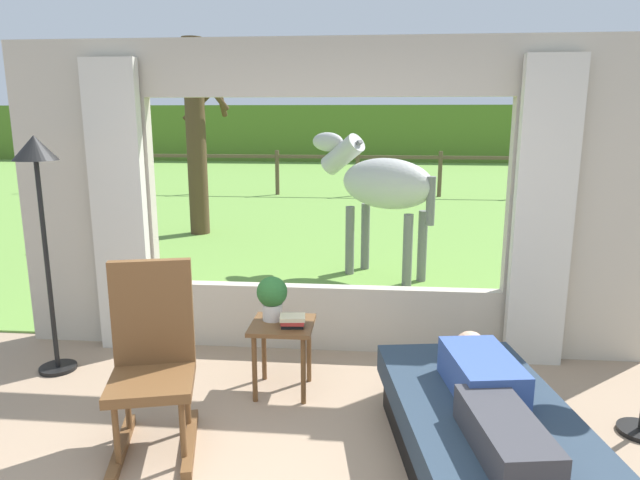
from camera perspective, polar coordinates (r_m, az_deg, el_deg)
back_wall_with_window at (r=4.62m, az=0.54°, el=3.64°), size 5.20×0.12×2.55m
curtain_panel_left at (r=4.93m, az=-19.60°, el=2.89°), size 0.44×0.10×2.40m
curtain_panel_right at (r=4.66m, az=21.57°, el=2.22°), size 0.44×0.10×2.40m
outdoor_pasture_lawn at (r=15.58m, az=3.94°, el=5.22°), size 36.00×21.68×0.02m
distant_hill_ridge at (r=25.31m, az=4.58°, el=10.67°), size 36.00×2.00×2.40m
recliner_sofa at (r=3.42m, az=16.11°, el=-18.66°), size 1.16×1.82×0.42m
reclining_person at (r=3.23m, az=16.61°, el=-14.48°), size 0.43×1.44×0.22m
rocking_chair at (r=3.57m, az=-16.51°, el=-11.35°), size 0.61×0.77×1.12m
side_table at (r=4.08m, az=-3.81°, el=-9.59°), size 0.44×0.44×0.52m
potted_plant at (r=4.06m, az=-4.86°, el=-5.60°), size 0.22×0.22×0.32m
book_stack at (r=3.96m, az=-2.78°, el=-8.15°), size 0.19×0.16×0.08m
floor_lamp_left at (r=4.64m, az=-26.53°, el=5.10°), size 0.32×0.32×1.82m
horse at (r=6.82m, az=6.16°, el=5.61°), size 1.67×1.35×1.73m
pasture_tree at (r=9.55m, az=-12.29°, el=10.31°), size 0.90×1.00×3.15m
pasture_fence_line at (r=14.01m, az=3.81°, el=7.44°), size 16.10×0.10×1.10m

